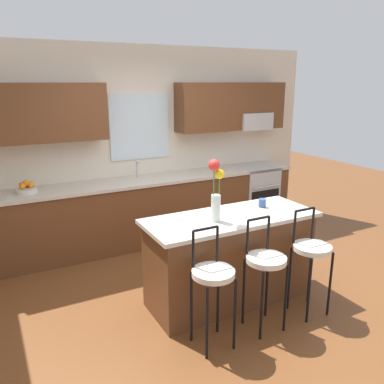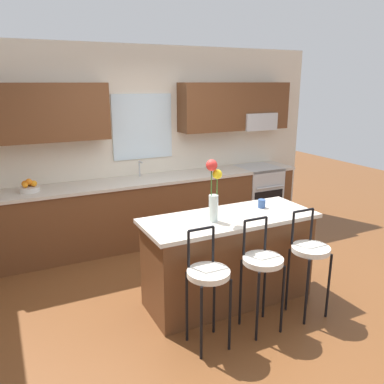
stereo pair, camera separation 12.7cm
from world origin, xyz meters
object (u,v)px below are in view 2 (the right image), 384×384
Objects in this scene: kitchen_island at (229,258)px; fruit_bowl_oranges at (29,187)px; oven_range at (257,195)px; mug_ceramic at (262,204)px; bar_stool_near at (208,278)px; bar_stool_far at (310,254)px; bar_stool_middle at (262,265)px; flower_vase at (214,189)px.

fruit_bowl_oranges is (-1.70, 1.87, 0.51)m from kitchen_island.
oven_range is at bearing -0.51° from fruit_bowl_oranges.
fruit_bowl_oranges is (-2.15, 1.78, 0.01)m from mug_ceramic.
fruit_bowl_oranges is (-1.15, 2.44, 0.34)m from bar_stool_near.
bar_stool_near is 1.00× the size of bar_stool_far.
oven_range is at bearing 55.33° from mug_ceramic.
bar_stool_far is at bearing -47.26° from fruit_bowl_oranges.
bar_stool_near is at bearing 180.00° from bar_stool_middle.
bar_stool_far is 11.58× the size of mug_ceramic.
bar_stool_middle is (0.55, 0.00, 0.00)m from bar_stool_near.
bar_stool_far reaches higher than kitchen_island.
kitchen_island is 1.70× the size of bar_stool_middle.
bar_stool_middle is at bearing -67.07° from flower_vase.
oven_range is at bearing 47.96° from kitchen_island.
bar_stool_middle is at bearing 0.00° from bar_stool_near.
bar_stool_far is 1.73× the size of flower_vase.
kitchen_island is at bearing 134.26° from bar_stool_far.
bar_stool_middle reaches higher than oven_range.
flower_vase reaches higher than bar_stool_far.
bar_stool_middle is at bearing -124.62° from oven_range.
mug_ceramic is at bearing 11.53° from kitchen_island.
flower_vase is (0.33, 0.51, 0.60)m from bar_stool_near.
bar_stool_far is 0.74m from mug_ceramic.
mug_ceramic is at bearing 55.53° from bar_stool_middle.
oven_range is 0.88× the size of bar_stool_middle.
bar_stool_near is at bearing -64.70° from fruit_bowl_oranges.
oven_range is at bearing 55.38° from bar_stool_middle.
kitchen_island is 0.80m from flower_vase.
bar_stool_far is (0.55, -0.56, 0.17)m from kitchen_island.
flower_vase is at bearing 112.93° from bar_stool_middle.
flower_vase is 2.51× the size of fruit_bowl_oranges.
flower_vase is (-0.22, -0.05, 0.77)m from kitchen_island.
bar_stool_near and bar_stool_far have the same top height.
flower_vase is (-0.22, 0.51, 0.60)m from bar_stool_middle.
oven_range is 3.83× the size of fruit_bowl_oranges.
bar_stool_middle is 1.73× the size of flower_vase.
kitchen_island is 2.93× the size of flower_vase.
oven_range is at bearing 45.22° from flower_vase.
mug_ceramic is (-0.10, 0.66, 0.33)m from bar_stool_far.
bar_stool_middle reaches higher than mug_ceramic.
fruit_bowl_oranges reaches higher than oven_range.
bar_stool_far is 1.10m from flower_vase.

